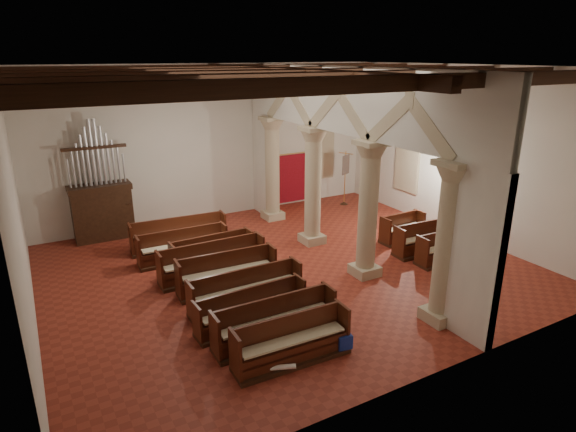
# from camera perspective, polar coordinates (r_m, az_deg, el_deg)

# --- Properties ---
(floor) EXTENTS (14.00, 14.00, 0.00)m
(floor) POSITION_cam_1_polar(r_m,az_deg,el_deg) (15.02, 0.02, -6.24)
(floor) COLOR maroon
(floor) RESTS_ON ground
(ceiling) EXTENTS (14.00, 14.00, 0.00)m
(ceiling) POSITION_cam_1_polar(r_m,az_deg,el_deg) (13.63, 0.03, 17.31)
(ceiling) COLOR black
(ceiling) RESTS_ON wall_back
(wall_back) EXTENTS (14.00, 0.02, 6.00)m
(wall_back) POSITION_cam_1_polar(r_m,az_deg,el_deg) (19.37, -8.76, 8.56)
(wall_back) COLOR beige
(wall_back) RESTS_ON floor
(wall_front) EXTENTS (14.00, 0.02, 6.00)m
(wall_front) POSITION_cam_1_polar(r_m,az_deg,el_deg) (9.48, 18.03, -2.80)
(wall_front) COLOR beige
(wall_front) RESTS_ON floor
(wall_left) EXTENTS (0.02, 12.00, 6.00)m
(wall_left) POSITION_cam_1_polar(r_m,az_deg,el_deg) (12.35, -29.63, 0.56)
(wall_left) COLOR beige
(wall_left) RESTS_ON floor
(wall_right) EXTENTS (0.02, 12.00, 6.00)m
(wall_right) POSITION_cam_1_polar(r_m,az_deg,el_deg) (18.40, 19.59, 7.18)
(wall_right) COLOR beige
(wall_right) RESTS_ON floor
(ceiling_beams) EXTENTS (13.80, 11.80, 0.30)m
(ceiling_beams) POSITION_cam_1_polar(r_m,az_deg,el_deg) (13.63, 0.03, 16.55)
(ceiling_beams) COLOR #392012
(ceiling_beams) RESTS_ON wall_back
(arcade) EXTENTS (0.90, 11.90, 6.00)m
(arcade) POSITION_cam_1_polar(r_m,az_deg,el_deg) (14.84, 6.16, 7.84)
(arcade) COLOR tan
(arcade) RESTS_ON floor
(window_right_a) EXTENTS (0.03, 1.00, 2.20)m
(window_right_a) POSITION_cam_1_polar(r_m,az_deg,el_deg) (17.62, 22.86, 3.65)
(window_right_a) COLOR #306C58
(window_right_a) RESTS_ON wall_right
(window_right_b) EXTENTS (0.03, 1.00, 2.20)m
(window_right_b) POSITION_cam_1_polar(r_m,az_deg,el_deg) (20.24, 14.05, 6.34)
(window_right_b) COLOR #306C58
(window_right_b) RESTS_ON wall_right
(window_back) EXTENTS (1.00, 0.03, 2.20)m
(window_back) POSITION_cam_1_polar(r_m,az_deg,el_deg) (21.72, 3.89, 7.67)
(window_back) COLOR #306C58
(window_back) RESTS_ON wall_back
(pipe_organ) EXTENTS (2.10, 0.85, 4.40)m
(pipe_organ) POSITION_cam_1_polar(r_m,az_deg,el_deg) (18.21, -21.27, 1.58)
(pipe_organ) COLOR #392012
(pipe_organ) RESTS_ON floor
(lectern) EXTENTS (0.64, 0.68, 1.34)m
(lectern) POSITION_cam_1_polar(r_m,az_deg,el_deg) (18.45, -18.69, -0.58)
(lectern) COLOR #3D2513
(lectern) RESTS_ON floor
(dossal_curtain) EXTENTS (1.80, 0.07, 2.17)m
(dossal_curtain) POSITION_cam_1_polar(r_m,az_deg,el_deg) (21.13, 0.49, 4.53)
(dossal_curtain) COLOR maroon
(dossal_curtain) RESTS_ON floor
(processional_banner) EXTENTS (0.51, 0.65, 2.38)m
(processional_banner) POSITION_cam_1_polar(r_m,az_deg,el_deg) (21.25, 6.73, 3.46)
(processional_banner) COLOR #392012
(processional_banner) RESTS_ON floor
(hymnal_box_a) EXTENTS (0.37, 0.32, 0.33)m
(hymnal_box_a) POSITION_cam_1_polar(r_m,az_deg,el_deg) (11.12, 6.63, -14.48)
(hymnal_box_a) COLOR navy
(hymnal_box_a) RESTS_ON floor
(hymnal_box_b) EXTENTS (0.40, 0.34, 0.35)m
(hymnal_box_b) POSITION_cam_1_polar(r_m,az_deg,el_deg) (12.11, 3.28, -11.31)
(hymnal_box_b) COLOR navy
(hymnal_box_b) RESTS_ON floor
(hymnal_box_c) EXTENTS (0.43, 0.39, 0.35)m
(hymnal_box_c) POSITION_cam_1_polar(r_m,az_deg,el_deg) (14.36, -5.20, -6.34)
(hymnal_box_c) COLOR #14148D
(hymnal_box_c) RESTS_ON floor
(tube_heater_a) EXTENTS (0.93, 0.21, 0.09)m
(tube_heater_a) POSITION_cam_1_polar(r_m,az_deg,el_deg) (11.02, -2.36, -15.33)
(tube_heater_a) COLOR white
(tube_heater_a) RESTS_ON floor
(tube_heater_b) EXTENTS (1.05, 0.50, 0.11)m
(tube_heater_b) POSITION_cam_1_polar(r_m,az_deg,el_deg) (10.43, -2.17, -17.57)
(tube_heater_b) COLOR white
(tube_heater_b) RESTS_ON floor
(nave_pew_0) EXTENTS (2.65, 0.78, 1.05)m
(nave_pew_0) POSITION_cam_1_polar(r_m,az_deg,el_deg) (10.70, 0.43, -15.29)
(nave_pew_0) COLOR #392012
(nave_pew_0) RESTS_ON floor
(nave_pew_1) EXTENTS (2.98, 0.73, 1.04)m
(nave_pew_1) POSITION_cam_1_polar(r_m,az_deg,el_deg) (11.37, -1.50, -13.06)
(nave_pew_1) COLOR #392012
(nave_pew_1) RESTS_ON floor
(nave_pew_2) EXTENTS (2.87, 0.75, 0.95)m
(nave_pew_2) POSITION_cam_1_polar(r_m,az_deg,el_deg) (11.99, -4.32, -11.47)
(nave_pew_2) COLOR #392012
(nave_pew_2) RESTS_ON floor
(nave_pew_3) EXTENTS (3.05, 0.70, 1.04)m
(nave_pew_3) POSITION_cam_1_polar(r_m,az_deg,el_deg) (12.74, -4.95, -9.40)
(nave_pew_3) COLOR #392012
(nave_pew_3) RESTS_ON floor
(nave_pew_4) EXTENTS (2.84, 0.87, 1.08)m
(nave_pew_4) POSITION_cam_1_polar(r_m,az_deg,el_deg) (13.72, -7.20, -7.25)
(nave_pew_4) COLOR #392012
(nave_pew_4) RESTS_ON floor
(nave_pew_5) EXTENTS (3.19, 0.72, 1.07)m
(nave_pew_5) POSITION_cam_1_polar(r_m,az_deg,el_deg) (14.51, -8.91, -5.86)
(nave_pew_5) COLOR #392012
(nave_pew_5) RESTS_ON floor
(nave_pew_6) EXTENTS (2.61, 0.78, 1.03)m
(nave_pew_6) POSITION_cam_1_polar(r_m,az_deg,el_deg) (15.12, -8.90, -4.87)
(nave_pew_6) COLOR #392012
(nave_pew_6) RESTS_ON floor
(nave_pew_7) EXTENTS (2.87, 0.75, 1.02)m
(nave_pew_7) POSITION_cam_1_polar(r_m,az_deg,el_deg) (15.84, -12.30, -4.00)
(nave_pew_7) COLOR #392012
(nave_pew_7) RESTS_ON floor
(nave_pew_8) EXTENTS (3.26, 0.90, 1.05)m
(nave_pew_8) POSITION_cam_1_polar(r_m,az_deg,el_deg) (16.89, -12.76, -2.56)
(nave_pew_8) COLOR #392012
(nave_pew_8) RESTS_ON floor
(aisle_pew_0) EXTENTS (1.99, 0.72, 1.00)m
(aisle_pew_0) POSITION_cam_1_polar(r_m,az_deg,el_deg) (16.14, 18.05, -4.09)
(aisle_pew_0) COLOR #392012
(aisle_pew_0) RESTS_ON floor
(aisle_pew_1) EXTENTS (2.07, 0.81, 1.05)m
(aisle_pew_1) POSITION_cam_1_polar(r_m,az_deg,el_deg) (16.61, 15.63, -3.14)
(aisle_pew_1) COLOR #392012
(aisle_pew_1) RESTS_ON floor
(aisle_pew_2) EXTENTS (1.71, 0.72, 0.99)m
(aisle_pew_2) POSITION_cam_1_polar(r_m,az_deg,el_deg) (17.52, 13.38, -1.85)
(aisle_pew_2) COLOR #392012
(aisle_pew_2) RESTS_ON floor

